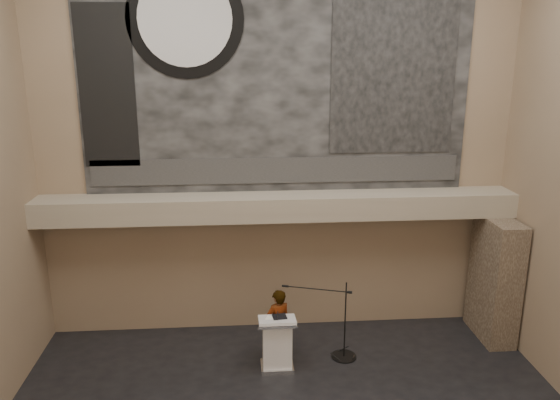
{
  "coord_description": "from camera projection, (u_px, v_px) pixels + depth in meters",
  "views": [
    {
      "loc": [
        -0.8,
        -7.34,
        6.16
      ],
      "look_at": [
        0.0,
        3.2,
        3.2
      ],
      "focal_mm": 35.0,
      "sensor_mm": 36.0,
      "label": 1
    }
  ],
  "objects": [
    {
      "name": "wall_back",
      "position": [
        277.0,
        142.0,
        11.46
      ],
      "size": [
        10.0,
        0.02,
        8.5
      ],
      "primitive_type": "cube",
      "color": "#836C53",
      "rests_on": "floor"
    },
    {
      "name": "wall_front",
      "position": [
        359.0,
        333.0,
        3.78
      ],
      "size": [
        10.0,
        0.02,
        8.5
      ],
      "primitive_type": "cube",
      "color": "#836C53",
      "rests_on": "floor"
    },
    {
      "name": "soffit",
      "position": [
        279.0,
        206.0,
        11.43
      ],
      "size": [
        10.0,
        0.8,
        0.5
      ],
      "primitive_type": "cube",
      "color": "gray",
      "rests_on": "wall_back"
    },
    {
      "name": "sprinkler_left",
      "position": [
        202.0,
        222.0,
        11.34
      ],
      "size": [
        0.04,
        0.04,
        0.06
      ],
      "primitive_type": "cylinder",
      "color": "#B2893D",
      "rests_on": "soffit"
    },
    {
      "name": "sprinkler_right",
      "position": [
        368.0,
        218.0,
        11.59
      ],
      "size": [
        0.04,
        0.04,
        0.06
      ],
      "primitive_type": "cylinder",
      "color": "#B2893D",
      "rests_on": "soffit"
    },
    {
      "name": "banner",
      "position": [
        277.0,
        71.0,
        11.04
      ],
      "size": [
        8.0,
        0.05,
        5.0
      ],
      "primitive_type": "cube",
      "color": "black",
      "rests_on": "wall_back"
    },
    {
      "name": "banner_text_strip",
      "position": [
        277.0,
        170.0,
        11.56
      ],
      "size": [
        7.76,
        0.02,
        0.55
      ],
      "primitive_type": "cube",
      "color": "#2B2B2B",
      "rests_on": "banner"
    },
    {
      "name": "banner_clock_rim",
      "position": [
        185.0,
        19.0,
        10.6
      ],
      "size": [
        2.3,
        0.02,
        2.3
      ],
      "primitive_type": "cylinder",
      "rotation": [
        1.57,
        0.0,
        0.0
      ],
      "color": "black",
      "rests_on": "banner"
    },
    {
      "name": "banner_clock_face",
      "position": [
        185.0,
        19.0,
        10.58
      ],
      "size": [
        1.84,
        0.02,
        1.84
      ],
      "primitive_type": "cylinder",
      "rotation": [
        1.57,
        0.0,
        0.0
      ],
      "color": "silver",
      "rests_on": "banner"
    },
    {
      "name": "banner_building_print",
      "position": [
        394.0,
        66.0,
        11.15
      ],
      "size": [
        2.6,
        0.02,
        3.6
      ],
      "primitive_type": "cube",
      "color": "black",
      "rests_on": "banner"
    },
    {
      "name": "banner_brick_print",
      "position": [
        107.0,
        87.0,
        10.84
      ],
      "size": [
        1.1,
        0.02,
        3.2
      ],
      "primitive_type": "cube",
      "color": "black",
      "rests_on": "banner"
    },
    {
      "name": "stone_pier",
      "position": [
        495.0,
        279.0,
        11.77
      ],
      "size": [
        0.6,
        1.4,
        2.7
      ],
      "primitive_type": "cube",
      "color": "#46382B",
      "rests_on": "floor"
    },
    {
      "name": "lectern",
      "position": [
        277.0,
        343.0,
        10.72
      ],
      "size": [
        0.73,
        0.52,
        1.14
      ],
      "rotation": [
        0.0,
        0.0,
        0.01
      ],
      "color": "silver",
      "rests_on": "floor"
    },
    {
      "name": "binder",
      "position": [
        280.0,
        317.0,
        10.58
      ],
      "size": [
        0.29,
        0.24,
        0.04
      ],
      "primitive_type": "cube",
      "rotation": [
        0.0,
        0.0,
        0.12
      ],
      "color": "black",
      "rests_on": "lectern"
    },
    {
      "name": "papers",
      "position": [
        270.0,
        319.0,
        10.52
      ],
      "size": [
        0.27,
        0.32,
        0.0
      ],
      "primitive_type": "cube",
      "rotation": [
        0.0,
        0.0,
        -0.31
      ],
      "color": "white",
      "rests_on": "lectern"
    },
    {
      "name": "speaker_person",
      "position": [
        278.0,
        324.0,
        11.04
      ],
      "size": [
        0.65,
        0.55,
        1.51
      ],
      "primitive_type": "imported",
      "rotation": [
        0.0,
        0.0,
        3.56
      ],
      "color": "beige",
      "rests_on": "floor"
    },
    {
      "name": "mic_stand",
      "position": [
        342.0,
        346.0,
        11.2
      ],
      "size": [
        1.52,
        0.66,
        1.67
      ],
      "rotation": [
        0.0,
        0.0,
        -0.3
      ],
      "color": "black",
      "rests_on": "floor"
    }
  ]
}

